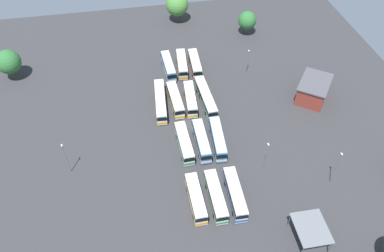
{
  "coord_description": "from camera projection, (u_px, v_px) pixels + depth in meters",
  "views": [
    {
      "loc": [
        65.23,
        -11.38,
        66.51
      ],
      "look_at": [
        1.94,
        0.68,
        1.53
      ],
      "focal_mm": 35.65,
      "sensor_mm": 36.0,
      "label": 1
    }
  ],
  "objects": [
    {
      "name": "bus_row0_slot2",
      "position": [
        182.0,
        64.0,
        108.65
      ],
      "size": [
        11.13,
        3.44,
        3.5
      ],
      "color": "silver",
      "rests_on": "ground_plane"
    },
    {
      "name": "lamp_post_far_corner",
      "position": [
        266.0,
        155.0,
        81.21
      ],
      "size": [
        0.56,
        0.28,
        8.03
      ],
      "color": "slate",
      "rests_on": "ground_plane"
    },
    {
      "name": "tree_east_edge",
      "position": [
        8.0,
        62.0,
        103.16
      ],
      "size": [
        6.65,
        6.65,
        8.83
      ],
      "color": "brown",
      "rests_on": "ground_plane"
    },
    {
      "name": "bus_row0_slot3",
      "position": [
        195.0,
        64.0,
        108.72
      ],
      "size": [
        11.06,
        2.98,
        3.5
      ],
      "color": "silver",
      "rests_on": "ground_plane"
    },
    {
      "name": "tree_northwest",
      "position": [
        177.0,
        5.0,
        124.54
      ],
      "size": [
        7.39,
        7.39,
        9.76
      ],
      "color": "brown",
      "rests_on": "ground_plane"
    },
    {
      "name": "ground_plane",
      "position": [
        188.0,
        125.0,
        93.84
      ],
      "size": [
        123.9,
        123.9,
        0.0
      ],
      "primitive_type": "plane",
      "color": "#333335"
    },
    {
      "name": "bus_row3_slot3",
      "position": [
        235.0,
        194.0,
        77.38
      ],
      "size": [
        11.8,
        2.87,
        3.5
      ],
      "color": "silver",
      "rests_on": "ground_plane"
    },
    {
      "name": "bus_row1_slot1",
      "position": [
        175.0,
        100.0,
        97.77
      ],
      "size": [
        11.63,
        3.03,
        3.5
      ],
      "color": "silver",
      "rests_on": "ground_plane"
    },
    {
      "name": "bus_row1_slot3",
      "position": [
        206.0,
        97.0,
        98.43
      ],
      "size": [
        14.49,
        3.19,
        3.5
      ],
      "color": "silver",
      "rests_on": "ground_plane"
    },
    {
      "name": "tree_northeast",
      "position": [
        247.0,
        20.0,
        119.91
      ],
      "size": [
        5.72,
        5.72,
        7.69
      ],
      "color": "brown",
      "rests_on": "ground_plane"
    },
    {
      "name": "bus_row3_slot2",
      "position": [
        216.0,
        196.0,
        76.98
      ],
      "size": [
        11.52,
        2.59,
        3.5
      ],
      "color": "silver",
      "rests_on": "ground_plane"
    },
    {
      "name": "bus_row1_slot0",
      "position": [
        160.0,
        101.0,
        97.36
      ],
      "size": [
        14.53,
        3.59,
        3.5
      ],
      "color": "silver",
      "rests_on": "ground_plane"
    },
    {
      "name": "bus_row2_slot1",
      "position": [
        184.0,
        143.0,
        87.21
      ],
      "size": [
        11.36,
        2.83,
        3.5
      ],
      "color": "silver",
      "rests_on": "ground_plane"
    },
    {
      "name": "maintenance_shelter",
      "position": [
        311.0,
        228.0,
        69.57
      ],
      "size": [
        7.34,
        6.05,
        4.15
      ],
      "color": "slate",
      "rests_on": "ground_plane"
    },
    {
      "name": "lamp_post_by_building",
      "position": [
        336.0,
        167.0,
        78.16
      ],
      "size": [
        0.56,
        0.28,
        9.28
      ],
      "color": "slate",
      "rests_on": "ground_plane"
    },
    {
      "name": "bus_row0_slot1",
      "position": [
        168.0,
        66.0,
        107.87
      ],
      "size": [
        11.5,
        2.9,
        3.5
      ],
      "color": "teal",
      "rests_on": "ground_plane"
    },
    {
      "name": "bus_row2_slot2",
      "position": [
        201.0,
        141.0,
        87.72
      ],
      "size": [
        11.62,
        2.65,
        3.5
      ],
      "color": "teal",
      "rests_on": "ground_plane"
    },
    {
      "name": "bus_row3_slot1",
      "position": [
        196.0,
        198.0,
        76.61
      ],
      "size": [
        10.87,
        2.68,
        3.5
      ],
      "color": "silver",
      "rests_on": "ground_plane"
    },
    {
      "name": "depot_building",
      "position": [
        313.0,
        90.0,
        99.34
      ],
      "size": [
        12.8,
        12.13,
        5.29
      ],
      "color": "maroon",
      "rests_on": "ground_plane"
    },
    {
      "name": "bus_row1_slot2",
      "position": [
        190.0,
        99.0,
        98.0
      ],
      "size": [
        11.5,
        3.34,
        3.5
      ],
      "color": "silver",
      "rests_on": "ground_plane"
    },
    {
      "name": "lamp_post_mid_lot",
      "position": [
        247.0,
        61.0,
        105.79
      ],
      "size": [
        0.56,
        0.28,
        7.54
      ],
      "color": "slate",
      "rests_on": "ground_plane"
    },
    {
      "name": "bus_row2_slot3",
      "position": [
        218.0,
        139.0,
        88.11
      ],
      "size": [
        12.02,
        3.39,
        3.5
      ],
      "color": "teal",
      "rests_on": "ground_plane"
    },
    {
      "name": "lamp_post_near_entrance",
      "position": [
        66.0,
        157.0,
        80.37
      ],
      "size": [
        0.56,
        0.28,
        8.68
      ],
      "color": "slate",
      "rests_on": "ground_plane"
    }
  ]
}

